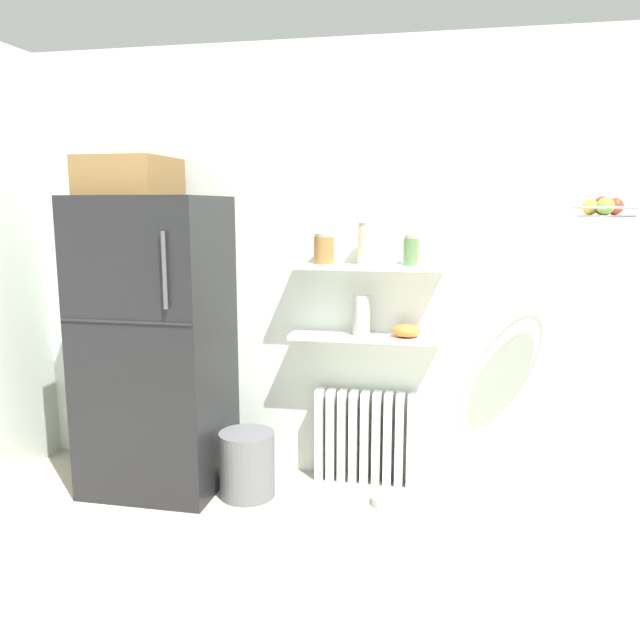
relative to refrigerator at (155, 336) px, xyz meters
The scene contains 14 objects.
ground_plane 1.95m from the refrigerator, 41.90° to the right, with size 7.04×7.04×0.00m, color #B2A893.
back_wall 1.40m from the refrigerator, 17.22° to the left, with size 7.04×0.10×2.60m, color silver.
refrigerator is the anchor object (origin of this frame).
radiator 1.39m from the refrigerator, 12.45° to the left, with size 0.61×0.12×0.56m.
wall_shelf_lower 1.24m from the refrigerator, 11.10° to the left, with size 0.89×0.22×0.03m, color white.
wall_shelf_upper 1.30m from the refrigerator, 11.10° to the left, with size 0.89×0.22×0.03m, color white.
storage_jar_0 1.11m from the refrigerator, 13.88° to the left, with size 0.12×0.12×0.18m.
storage_jar_1 1.35m from the refrigerator, 11.10° to the left, with size 0.10×0.10×0.24m.
storage_jar_2 1.57m from the refrigerator, ahead, with size 0.09×0.09×0.17m.
vase 1.22m from the refrigerator, 11.35° to the left, with size 0.10×0.10×0.24m, color #B2ADA8.
shelf_bowl 1.47m from the refrigerator, ahead, with size 0.16×0.16×0.07m, color orange.
trash_bin 0.92m from the refrigerator, ahead, with size 0.32×0.32×0.38m, color slate.
pet_food_bowl 1.64m from the refrigerator, ahead, with size 0.18×0.18×0.05m, color #B7B7BC.
hanging_fruit_basket 2.52m from the refrigerator, ahead, with size 0.33×0.33×0.10m.
Camera 1 is at (0.41, -1.76, 1.66)m, focal length 36.03 mm.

